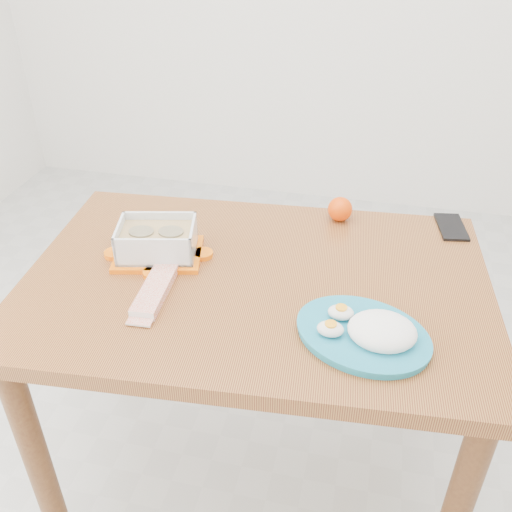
% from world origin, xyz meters
% --- Properties ---
extents(ground, '(3.50, 3.50, 0.00)m').
position_xyz_m(ground, '(0.00, 0.00, 0.00)').
color(ground, '#B7B7B2').
rests_on(ground, ground).
extents(dining_table, '(1.13, 0.80, 0.75)m').
position_xyz_m(dining_table, '(0.05, -0.12, 0.64)').
color(dining_table, '#A0672D').
rests_on(dining_table, ground).
extents(food_container, '(0.24, 0.20, 0.09)m').
position_xyz_m(food_container, '(-0.20, -0.09, 0.79)').
color(food_container, orange).
rests_on(food_container, dining_table).
extents(orange_fruit, '(0.07, 0.07, 0.07)m').
position_xyz_m(orange_fruit, '(0.21, 0.19, 0.78)').
color(orange_fruit, '#F94A04').
rests_on(orange_fruit, dining_table).
extents(rice_plate, '(0.35, 0.35, 0.07)m').
position_xyz_m(rice_plate, '(0.32, -0.28, 0.77)').
color(rice_plate, teal).
rests_on(rice_plate, dining_table).
extents(candy_bar, '(0.07, 0.23, 0.02)m').
position_xyz_m(candy_bar, '(-0.15, -0.21, 0.76)').
color(candy_bar, red).
rests_on(candy_bar, dining_table).
extents(smartphone, '(0.09, 0.14, 0.01)m').
position_xyz_m(smartphone, '(0.51, 0.21, 0.75)').
color(smartphone, black).
rests_on(smartphone, dining_table).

